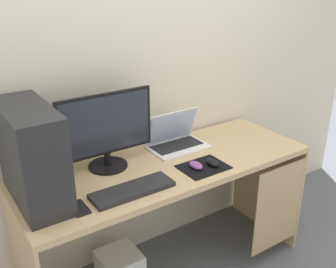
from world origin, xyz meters
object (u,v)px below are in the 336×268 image
Objects in this scene: monitor at (106,131)px; keyboard at (133,190)px; pc_tower at (32,155)px; mouse_left at (196,165)px; mouse_right at (212,163)px; cell_phone at (79,208)px; laptop at (176,140)px.

keyboard is (-0.02, -0.30, -0.21)m from monitor.
pc_tower reaches higher than monitor.
monitor reaches higher than mouse_left.
mouse_right is at bearing -12.89° from pc_tower.
pc_tower is 0.32m from cell_phone.
keyboard is (-0.48, -0.32, -0.03)m from laptop.
monitor reaches higher than cell_phone.
mouse_left is (0.39, -0.28, -0.20)m from monitor.
pc_tower is 0.95m from mouse_right.
mouse_left is at bearing 2.82° from keyboard.
keyboard is at bearing 179.43° from mouse_right.
mouse_right is (0.48, -0.31, -0.20)m from monitor.
cell_phone is at bearing -157.49° from laptop.
mouse_left is at bearing 165.26° from mouse_right.
mouse_right is at bearing -14.74° from mouse_left.
mouse_left is (-0.08, -0.30, -0.02)m from laptop.
monitor is at bearing 13.63° from pc_tower.
mouse_left reaches higher than cell_phone.
pc_tower is 0.86m from mouse_left.
mouse_right is (0.50, -0.00, 0.01)m from keyboard.
pc_tower reaches higher than laptop.
keyboard is at bearing -93.43° from monitor.
cell_phone is (-0.76, -0.31, -0.04)m from laptop.
monitor is 5.57× the size of mouse_right.
mouse_right is at bearing -32.60° from monitor.
laptop is 3.66× the size of mouse_left.
pc_tower is at bearing 167.11° from mouse_right.
laptop is at bearing 33.59° from keyboard.
laptop is at bearing 93.28° from mouse_right.
laptop is at bearing 22.51° from cell_phone.
monitor is 1.27× the size of keyboard.
cell_phone is at bearing -57.06° from pc_tower.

